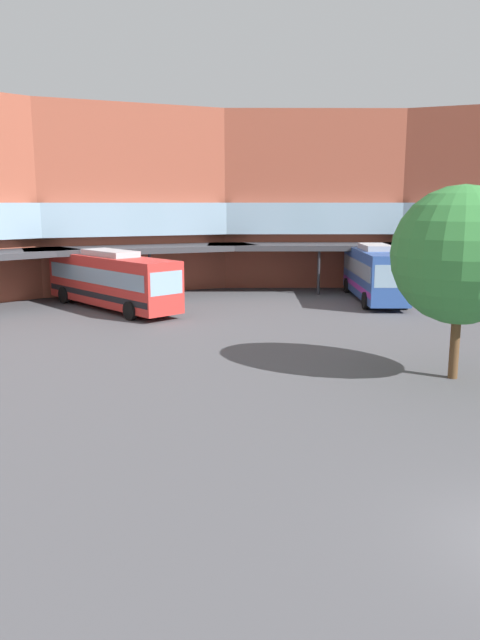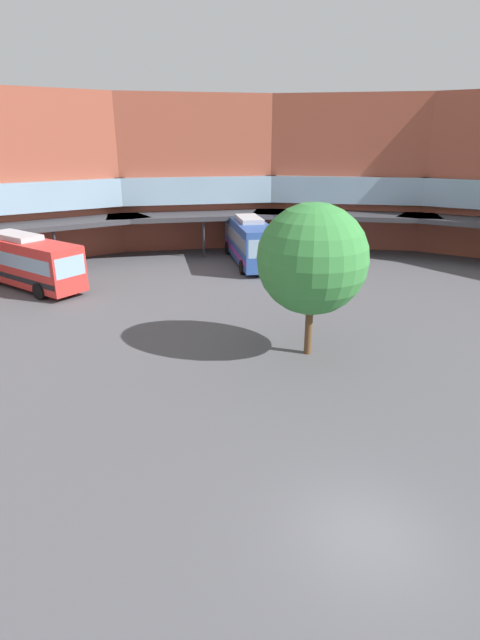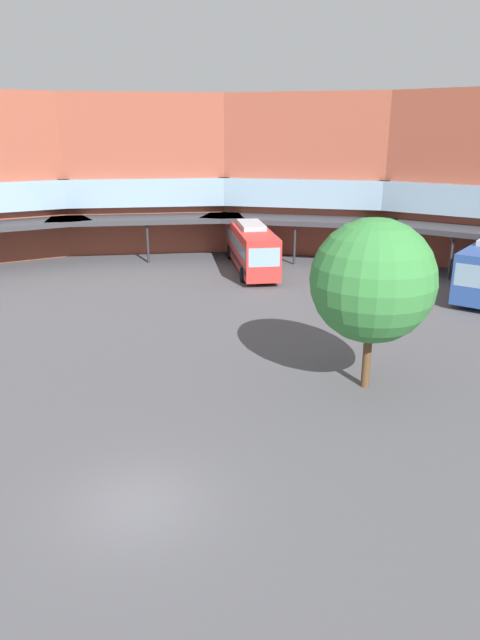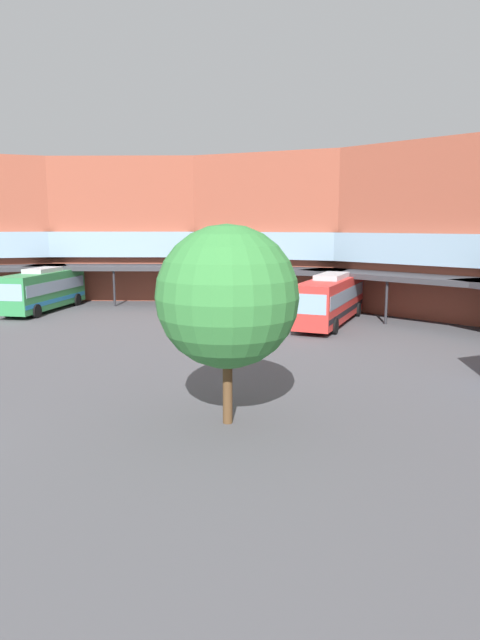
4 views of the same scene
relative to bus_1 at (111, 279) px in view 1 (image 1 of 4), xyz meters
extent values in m
cube|color=#9E4C38|center=(15.97, 9.59, 4.91)|extent=(17.02, 8.90, 13.59)
cube|color=#8CADC6|center=(15.86, 9.00, 3.55)|extent=(15.47, 8.84, 2.38)
cube|color=#38383D|center=(15.04, 4.68, 1.52)|extent=(16.65, 6.94, 0.40)
cylinder|color=#2D2D33|center=(14.74, 3.11, -0.18)|extent=(0.20, 0.20, 3.40)
cube|color=#9E4C38|center=(1.34, 9.59, 4.91)|extent=(17.02, 8.90, 13.59)
cube|color=#8CADC6|center=(1.45, 9.00, 3.55)|extent=(15.47, 8.84, 2.38)
cube|color=#38383D|center=(2.27, 4.68, 1.52)|extent=(16.65, 6.94, 0.40)
cylinder|color=#2D2D33|center=(2.57, 3.11, -0.18)|extent=(0.20, 0.20, 3.40)
cube|color=red|center=(-0.01, 0.01, -0.03)|extent=(8.36, 11.35, 3.01)
cube|color=#8CADC6|center=(-0.01, 0.01, 0.33)|extent=(8.03, 10.77, 0.96)
cube|color=black|center=(-0.01, 0.01, -0.87)|extent=(8.25, 11.16, 0.36)
cube|color=#8CADC6|center=(3.09, -4.96, 0.33)|extent=(1.93, 1.26, 1.32)
cube|color=#B2B2B7|center=(-0.01, 0.01, 1.66)|extent=(3.73, 4.53, 0.36)
cylinder|color=black|center=(3.17, -2.74, -1.33)|extent=(0.84, 1.09, 1.10)
cylinder|color=black|center=(1.05, -4.06, -1.33)|extent=(0.84, 1.09, 1.10)
cylinder|color=black|center=(-1.07, 4.08, -1.33)|extent=(0.84, 1.09, 1.10)
cylinder|color=black|center=(-3.19, 2.77, -1.33)|extent=(0.84, 1.09, 1.10)
cube|color=#2D519E|center=(17.66, -0.09, 0.04)|extent=(4.57, 10.69, 3.14)
cube|color=#8CADC6|center=(17.66, -0.09, 0.41)|extent=(4.49, 10.09, 1.00)
cube|color=purple|center=(17.66, -0.09, -0.84)|extent=(4.55, 10.49, 0.38)
cube|color=#8CADC6|center=(16.61, -5.13, 0.41)|extent=(2.18, 0.57, 1.38)
cube|color=#B2B2B7|center=(17.66, -0.09, 1.79)|extent=(2.48, 4.02, 0.36)
cylinder|color=black|center=(18.17, -3.81, -1.33)|extent=(0.52, 1.14, 1.10)
cylinder|color=black|center=(15.72, -3.30, -1.33)|extent=(0.52, 1.14, 1.10)
cylinder|color=black|center=(19.61, 3.12, -1.33)|extent=(0.52, 1.14, 1.10)
cylinder|color=black|center=(17.16, 3.63, -1.33)|extent=(0.52, 1.14, 1.10)
cylinder|color=brown|center=(13.06, -18.14, -0.23)|extent=(0.36, 0.36, 3.31)
sphere|color=#38843D|center=(13.06, -18.14, 2.85)|extent=(5.16, 5.16, 5.16)
camera|label=1|loc=(0.71, -38.34, 4.78)|focal=33.59mm
camera|label=2|loc=(1.67, -37.21, 8.12)|focal=27.41mm
camera|label=3|loc=(17.25, -40.87, 8.69)|focal=31.84mm
camera|label=4|loc=(29.46, -29.23, 5.40)|focal=31.28mm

